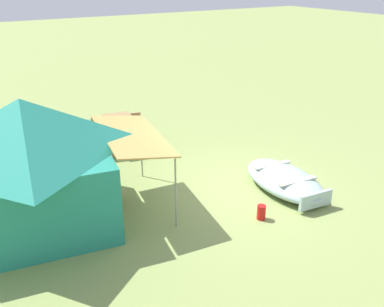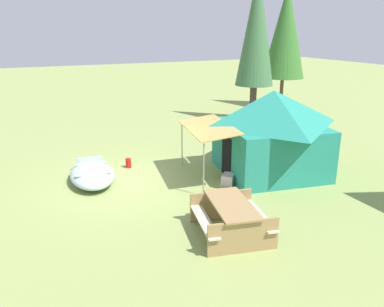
# 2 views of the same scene
# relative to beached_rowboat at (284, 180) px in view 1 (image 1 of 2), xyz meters

# --- Properties ---
(ground_plane) EXTENTS (80.00, 80.00, 0.00)m
(ground_plane) POSITION_rel_beached_rowboat_xyz_m (0.59, 1.03, -0.24)
(ground_plane) COLOR #889A53
(beached_rowboat) EXTENTS (2.52, 1.54, 0.46)m
(beached_rowboat) POSITION_rel_beached_rowboat_xyz_m (0.00, 0.00, 0.00)
(beached_rowboat) COLOR #A1BABC
(beached_rowboat) RESTS_ON ground_plane
(canvas_cabin_tent) EXTENTS (3.63, 4.66, 2.63)m
(canvas_cabin_tent) POSITION_rel_beached_rowboat_xyz_m (1.58, 5.30, 1.12)
(canvas_cabin_tent) COLOR #248874
(canvas_cabin_tent) RESTS_ON ground_plane
(picnic_table) EXTENTS (2.01, 1.84, 0.76)m
(picnic_table) POSITION_rel_beached_rowboat_xyz_m (4.52, 2.19, 0.24)
(picnic_table) COLOR #9A7A4C
(picnic_table) RESTS_ON ground_plane
(cooler_box) EXTENTS (0.57, 0.56, 0.30)m
(cooler_box) POSITION_rel_beached_rowboat_xyz_m (1.90, 3.62, -0.09)
(cooler_box) COLOR silver
(cooler_box) RESTS_ON ground_plane
(fuel_can) EXTENTS (0.22, 0.22, 0.32)m
(fuel_can) POSITION_rel_beached_rowboat_xyz_m (-0.74, 1.32, -0.08)
(fuel_can) COLOR red
(fuel_can) RESTS_ON ground_plane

